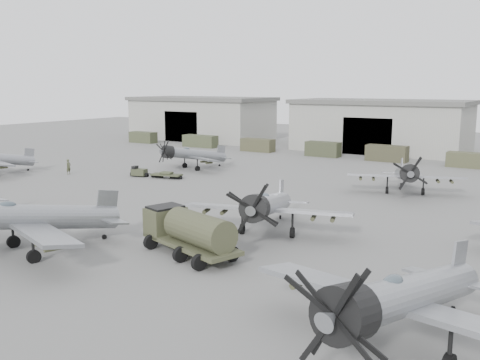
# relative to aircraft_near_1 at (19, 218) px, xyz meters

# --- Properties ---
(ground) EXTENTS (220.00, 220.00, 0.00)m
(ground) POSITION_rel_aircraft_near_1_xyz_m (1.90, 6.97, -2.55)
(ground) COLOR slate
(ground) RESTS_ON ground
(hangar_left) EXTENTS (29.00, 14.80, 8.70)m
(hangar_left) POSITION_rel_aircraft_near_1_xyz_m (-36.10, 68.94, 1.83)
(hangar_left) COLOR gray
(hangar_left) RESTS_ON ground
(hangar_center) EXTENTS (29.00, 14.80, 8.70)m
(hangar_center) POSITION_rel_aircraft_near_1_xyz_m (1.90, 68.94, 1.83)
(hangar_center) COLOR gray
(hangar_center) RESTS_ON ground
(support_truck_0) EXTENTS (5.61, 2.20, 2.11)m
(support_truck_0) POSITION_rel_aircraft_near_1_xyz_m (-41.53, 56.97, -1.49)
(support_truck_0) COLOR #3C412A
(support_truck_0) RESTS_ON ground
(support_truck_1) EXTENTS (6.65, 2.20, 2.16)m
(support_truck_1) POSITION_rel_aircraft_near_1_xyz_m (-27.59, 56.97, -1.47)
(support_truck_1) COLOR #3D432C
(support_truck_1) RESTS_ON ground
(support_truck_2) EXTENTS (5.79, 2.20, 2.16)m
(support_truck_2) POSITION_rel_aircraft_near_1_xyz_m (-15.42, 56.97, -1.47)
(support_truck_2) COLOR #41402A
(support_truck_2) RESTS_ON ground
(support_truck_3) EXTENTS (5.45, 2.20, 2.33)m
(support_truck_3) POSITION_rel_aircraft_near_1_xyz_m (-3.39, 56.97, -1.38)
(support_truck_3) COLOR #363B26
(support_truck_3) RESTS_ON ground
(support_truck_4) EXTENTS (6.03, 2.20, 2.36)m
(support_truck_4) POSITION_rel_aircraft_near_1_xyz_m (6.83, 56.97, -1.36)
(support_truck_4) COLOR #3A3926
(support_truck_4) RESTS_ON ground
(support_truck_5) EXTENTS (5.65, 2.20, 2.05)m
(support_truck_5) POSITION_rel_aircraft_near_1_xyz_m (18.18, 56.97, -1.52)
(support_truck_5) COLOR #43442D
(support_truck_5) RESTS_ON ground
(aircraft_near_1) EXTENTS (13.96, 12.57, 5.60)m
(aircraft_near_1) POSITION_rel_aircraft_near_1_xyz_m (0.00, 0.00, 0.00)
(aircraft_near_1) COLOR gray
(aircraft_near_1) RESTS_ON ground
(aircraft_near_2) EXTENTS (14.12, 12.71, 5.60)m
(aircraft_near_2) POSITION_rel_aircraft_near_1_xyz_m (25.07, -0.02, 0.00)
(aircraft_near_2) COLOR gray
(aircraft_near_2) RESTS_ON ground
(aircraft_mid_2) EXTENTS (12.77, 11.49, 5.11)m
(aircraft_mid_2) POSITION_rel_aircraft_near_1_xyz_m (11.53, 12.76, -0.22)
(aircraft_mid_2) COLOR #9FA1A7
(aircraft_mid_2) RESTS_ON ground
(aircraft_far_0) EXTENTS (10.98, 9.93, 4.45)m
(aircraft_far_0) POSITION_rel_aircraft_near_1_xyz_m (-13.05, 35.20, -0.52)
(aircraft_far_0) COLOR gray
(aircraft_far_0) RESTS_ON ground
(aircraft_far_1) EXTENTS (11.79, 10.64, 4.76)m
(aircraft_far_1) POSITION_rel_aircraft_near_1_xyz_m (15.96, 33.92, -0.38)
(aircraft_far_1) COLOR gray
(aircraft_far_1) RESTS_ON ground
(fuel_tanker) EXTENTS (8.33, 4.83, 3.05)m
(fuel_tanker) POSITION_rel_aircraft_near_1_xyz_m (9.48, 6.05, -0.79)
(fuel_tanker) COLOR #3D4029
(fuel_tanker) RESTS_ON ground
(tug_trailer) EXTENTS (6.69, 2.61, 1.33)m
(tug_trailer) POSITION_rel_aircraft_near_1_xyz_m (-13.46, 27.60, -2.05)
(tug_trailer) COLOR #363B26
(tug_trailer) RESTS_ON ground
(ground_crew) EXTENTS (0.55, 0.76, 1.93)m
(ground_crew) POSITION_rel_aircraft_near_1_xyz_m (-23.56, 23.73, -1.58)
(ground_crew) COLOR #464B31
(ground_crew) RESTS_ON ground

